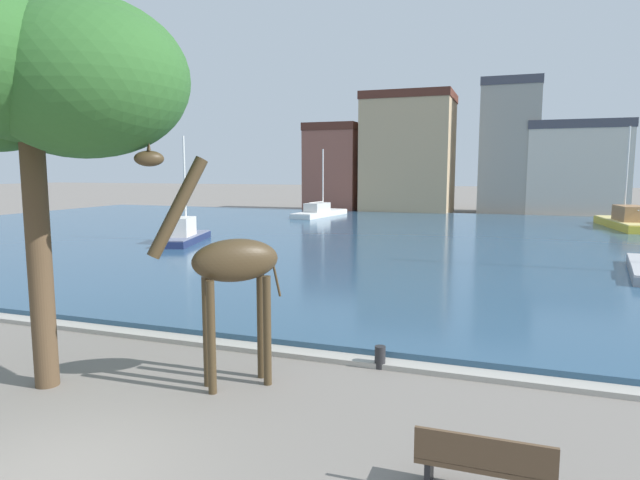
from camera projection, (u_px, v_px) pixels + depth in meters
name	position (u px, v px, depth m)	size (l,w,h in m)	color
ground_plane	(54.00, 476.00, 7.79)	(300.00, 300.00, 0.00)	gray
harbor_water	(406.00, 240.00, 33.12)	(76.81, 41.92, 0.26)	#2D5170
quay_edge_coping	(244.00, 347.00, 13.30)	(76.81, 0.50, 0.12)	#ADA89E
giraffe_statue	(229.00, 265.00, 10.71)	(2.30, 2.19, 4.86)	#42331E
sailboat_navy	(186.00, 236.00, 31.34)	(3.23, 6.49, 6.28)	navy
sailboat_white	(323.00, 213.00, 49.31)	(2.94, 8.95, 6.23)	white
sailboat_yellow	(624.00, 222.00, 39.31)	(3.27, 9.78, 7.46)	gold
shade_tree	(48.00, 80.00, 10.52)	(5.86, 6.94, 8.01)	brown
mooring_bollard	(380.00, 357.00, 12.00)	(0.24, 0.24, 0.50)	#232326
park_bench	(484.00, 463.00, 7.20)	(1.80, 0.44, 0.92)	brown
townhouse_wide_warehouse	(337.00, 168.00, 58.49)	(5.57, 6.94, 9.20)	#8E5142
townhouse_narrow_midrow	(409.00, 154.00, 55.63)	(8.87, 7.52, 12.02)	tan
townhouse_end_terrace	(509.00, 148.00, 54.65)	(5.58, 7.74, 13.10)	gray
townhouse_tall_gabled	(575.00, 169.00, 52.35)	(8.98, 6.70, 8.93)	beige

